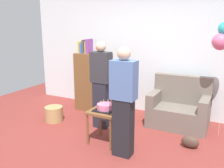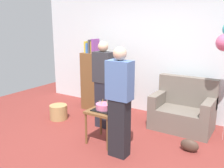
{
  "view_description": "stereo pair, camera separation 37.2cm",
  "coord_description": "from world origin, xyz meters",
  "px_view_note": "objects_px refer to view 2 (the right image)",
  "views": [
    {
      "loc": [
        1.7,
        -3.1,
        1.93
      ],
      "look_at": [
        -0.13,
        0.48,
        0.95
      ],
      "focal_mm": 39.62,
      "sensor_mm": 36.0,
      "label": 1
    },
    {
      "loc": [
        2.02,
        -2.91,
        1.93
      ],
      "look_at": [
        -0.13,
        0.48,
        0.95
      ],
      "focal_mm": 39.62,
      "sensor_mm": 36.0,
      "label": 2
    }
  ],
  "objects_px": {
    "side_table": "(104,115)",
    "person_blowing_candles": "(103,84)",
    "wicker_basket": "(59,112)",
    "handbag": "(190,145)",
    "person_holding_cake": "(119,102)",
    "couch": "(183,111)",
    "birthday_cake": "(104,107)",
    "bookshelf": "(99,81)"
  },
  "relations": [
    {
      "from": "wicker_basket",
      "to": "handbag",
      "type": "xyz_separation_m",
      "value": [
        2.68,
        0.1,
        -0.05
      ]
    },
    {
      "from": "bookshelf",
      "to": "person_holding_cake",
      "type": "xyz_separation_m",
      "value": [
        1.44,
        -1.51,
        0.15
      ]
    },
    {
      "from": "couch",
      "to": "birthday_cake",
      "type": "bearing_deg",
      "value": -126.22
    },
    {
      "from": "birthday_cake",
      "to": "wicker_basket",
      "type": "height_order",
      "value": "birthday_cake"
    },
    {
      "from": "side_table",
      "to": "birthday_cake",
      "type": "xyz_separation_m",
      "value": [
        -0.0,
        0.0,
        0.13
      ]
    },
    {
      "from": "side_table",
      "to": "person_holding_cake",
      "type": "relative_size",
      "value": 0.35
    },
    {
      "from": "side_table",
      "to": "person_blowing_candles",
      "type": "relative_size",
      "value": 0.35
    },
    {
      "from": "bookshelf",
      "to": "birthday_cake",
      "type": "bearing_deg",
      "value": -51.9
    },
    {
      "from": "couch",
      "to": "handbag",
      "type": "distance_m",
      "value": 0.93
    },
    {
      "from": "birthday_cake",
      "to": "wicker_basket",
      "type": "distance_m",
      "value": 1.5
    },
    {
      "from": "wicker_basket",
      "to": "bookshelf",
      "type": "bearing_deg",
      "value": 68.33
    },
    {
      "from": "person_blowing_candles",
      "to": "person_holding_cake",
      "type": "bearing_deg",
      "value": -61.9
    },
    {
      "from": "wicker_basket",
      "to": "person_blowing_candles",
      "type": "bearing_deg",
      "value": 10.92
    },
    {
      "from": "birthday_cake",
      "to": "person_holding_cake",
      "type": "distance_m",
      "value": 0.54
    },
    {
      "from": "bookshelf",
      "to": "side_table",
      "type": "distance_m",
      "value": 1.64
    },
    {
      "from": "person_blowing_candles",
      "to": "handbag",
      "type": "distance_m",
      "value": 1.83
    },
    {
      "from": "person_holding_cake",
      "to": "handbag",
      "type": "xyz_separation_m",
      "value": [
        0.87,
        0.68,
        -0.73
      ]
    },
    {
      "from": "person_holding_cake",
      "to": "bookshelf",
      "type": "bearing_deg",
      "value": -51.39
    },
    {
      "from": "side_table",
      "to": "person_blowing_candles",
      "type": "height_order",
      "value": "person_blowing_candles"
    },
    {
      "from": "wicker_basket",
      "to": "birthday_cake",
      "type": "bearing_deg",
      "value": -14.13
    },
    {
      "from": "bookshelf",
      "to": "handbag",
      "type": "distance_m",
      "value": 2.52
    },
    {
      "from": "person_blowing_candles",
      "to": "person_holding_cake",
      "type": "distance_m",
      "value": 1.12
    },
    {
      "from": "birthday_cake",
      "to": "bookshelf",
      "type": "bearing_deg",
      "value": 128.1
    },
    {
      "from": "couch",
      "to": "side_table",
      "type": "distance_m",
      "value": 1.58
    },
    {
      "from": "person_holding_cake",
      "to": "wicker_basket",
      "type": "bearing_deg",
      "value": -22.63
    },
    {
      "from": "couch",
      "to": "bookshelf",
      "type": "bearing_deg",
      "value": 179.61
    },
    {
      "from": "side_table",
      "to": "person_blowing_candles",
      "type": "xyz_separation_m",
      "value": [
        -0.37,
        0.54,
        0.35
      ]
    },
    {
      "from": "handbag",
      "to": "person_holding_cake",
      "type": "bearing_deg",
      "value": -141.94
    },
    {
      "from": "wicker_basket",
      "to": "handbag",
      "type": "distance_m",
      "value": 2.68
    },
    {
      "from": "wicker_basket",
      "to": "handbag",
      "type": "height_order",
      "value": "wicker_basket"
    },
    {
      "from": "person_holding_cake",
      "to": "person_blowing_candles",
      "type": "bearing_deg",
      "value": -48.69
    },
    {
      "from": "birthday_cake",
      "to": "handbag",
      "type": "relative_size",
      "value": 1.14
    },
    {
      "from": "couch",
      "to": "person_blowing_candles",
      "type": "distance_m",
      "value": 1.57
    },
    {
      "from": "side_table",
      "to": "birthday_cake",
      "type": "height_order",
      "value": "birthday_cake"
    },
    {
      "from": "bookshelf",
      "to": "wicker_basket",
      "type": "relative_size",
      "value": 4.48
    },
    {
      "from": "bookshelf",
      "to": "person_blowing_candles",
      "type": "xyz_separation_m",
      "value": [
        0.63,
        -0.74,
        0.15
      ]
    },
    {
      "from": "bookshelf",
      "to": "side_table",
      "type": "bearing_deg",
      "value": -51.9
    },
    {
      "from": "bookshelf",
      "to": "birthday_cake",
      "type": "height_order",
      "value": "bookshelf"
    },
    {
      "from": "person_holding_cake",
      "to": "wicker_basket",
      "type": "height_order",
      "value": "person_holding_cake"
    },
    {
      "from": "side_table",
      "to": "wicker_basket",
      "type": "bearing_deg",
      "value": 165.87
    },
    {
      "from": "person_holding_cake",
      "to": "wicker_basket",
      "type": "distance_m",
      "value": 2.02
    },
    {
      "from": "wicker_basket",
      "to": "person_holding_cake",
      "type": "bearing_deg",
      "value": -17.72
    }
  ]
}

